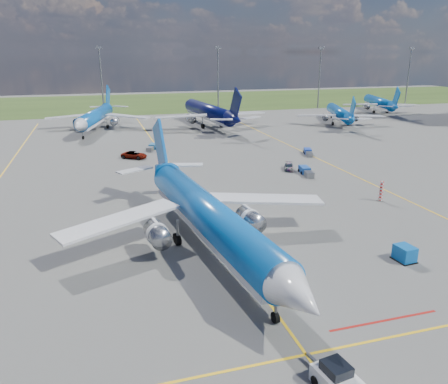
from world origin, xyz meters
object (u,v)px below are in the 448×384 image
object	(u,v)px
warning_post	(381,191)
baggage_tug_c	(152,147)
bg_jet_n	(209,126)
baggage_tug_e	(308,152)
bg_jet_nnw	(97,130)
uld_container	(405,253)
bg_jet_ne	(339,124)
pushback_tug	(340,383)
baggage_tug_w	(306,171)
service_car_b	(134,155)
main_airliner	(209,250)
bg_jet_ene	(378,112)
service_car_c	(289,167)

from	to	relation	value
warning_post	baggage_tug_c	world-z (taller)	warning_post
bg_jet_n	baggage_tug_e	size ratio (longest dim) A/B	9.08
bg_jet_nnw	bg_jet_n	bearing A→B (deg)	10.36
uld_container	bg_jet_ne	bearing A→B (deg)	58.72
pushback_tug	baggage_tug_w	xyz separation A→B (m)	(21.81, 48.25, -0.20)
pushback_tug	service_car_b	world-z (taller)	pushback_tug
main_airliner	uld_container	world-z (taller)	main_airliner
bg_jet_n	uld_container	xyz separation A→B (m)	(-2.18, -90.15, 0.82)
bg_jet_nnw	bg_jet_n	xyz separation A→B (m)	(31.86, -2.17, 0.00)
bg_jet_n	bg_jet_ne	xyz separation A→B (m)	(38.94, -7.27, 0.00)
warning_post	baggage_tug_c	distance (m)	52.69
bg_jet_ene	main_airliner	world-z (taller)	main_airliner
warning_post	baggage_tug_e	size ratio (longest dim) A/B	0.58
warning_post	baggage_tug_c	xyz separation A→B (m)	(-27.48, 44.95, -0.97)
baggage_tug_w	main_airliner	bearing A→B (deg)	-124.15
warning_post	main_airliner	distance (m)	29.77
warning_post	pushback_tug	xyz separation A→B (m)	(-25.66, -31.95, -0.74)
bg_jet_nnw	baggage_tug_c	world-z (taller)	bg_jet_nnw
bg_jet_n	service_car_b	xyz separation A→B (m)	(-24.93, -35.45, 0.73)
bg_jet_nnw	baggage_tug_e	world-z (taller)	bg_jet_nnw
bg_jet_ene	baggage_tug_w	bearing A→B (deg)	65.08
warning_post	bg_jet_n	xyz separation A→B (m)	(-7.18, 72.85, -1.50)
service_car_c	baggage_tug_w	size ratio (longest dim) A/B	0.75
main_airliner	uld_container	size ratio (longest dim) A/B	21.73
bg_jet_nnw	bg_jet_ene	world-z (taller)	bg_jet_nnw
service_car_b	baggage_tug_c	distance (m)	8.85
bg_jet_ene	service_car_b	bearing A→B (deg)	45.37
bg_jet_ne	uld_container	world-z (taller)	bg_jet_ne
bg_jet_nnw	bg_jet_ne	xyz separation A→B (m)	(70.80, -9.44, 0.00)
pushback_tug	uld_container	size ratio (longest dim) A/B	2.78
baggage_tug_w	uld_container	bearing A→B (deg)	-89.44
bg_jet_ne	service_car_b	world-z (taller)	bg_jet_ne
pushback_tug	service_car_b	distance (m)	69.65
baggage_tug_w	warning_post	bearing A→B (deg)	-66.86
bg_jet_n	baggage_tug_e	bearing A→B (deg)	99.14
uld_container	service_car_b	bearing A→B (deg)	107.69
warning_post	service_car_b	xyz separation A→B (m)	(-32.11, 37.41, -0.77)
uld_container	baggage_tug_e	distance (m)	49.50
bg_jet_nnw	baggage_tug_c	distance (m)	32.23
service_car_b	bg_jet_nnw	bearing A→B (deg)	43.62
main_airliner	baggage_tug_c	xyz separation A→B (m)	(0.85, 53.99, 0.53)
main_airliner	baggage_tug_e	bearing A→B (deg)	44.26
pushback_tug	baggage_tug_c	size ratio (longest dim) A/B	1.09
bg_jet_ene	service_car_c	bearing A→B (deg)	62.78
baggage_tug_w	bg_jet_n	bearing A→B (deg)	103.24
bg_jet_ene	service_car_c	world-z (taller)	bg_jet_ene
warning_post	bg_jet_ne	size ratio (longest dim) A/B	0.08
service_car_b	main_airliner	bearing A→B (deg)	-142.16
bg_jet_n	uld_container	world-z (taller)	bg_jet_n
bg_jet_ne	warning_post	bearing A→B (deg)	83.30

